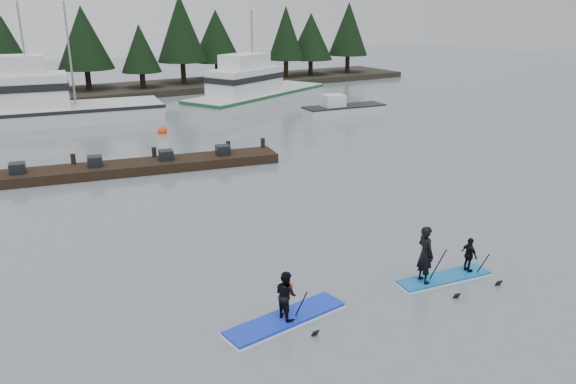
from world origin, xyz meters
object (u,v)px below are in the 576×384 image
floating_dock (137,167)px  paddleboard_solo (286,306)px  paddleboard_duo (440,261)px  fishing_boat_large (38,114)px  fishing_boat_medium (255,98)px

floating_dock → paddleboard_solo: size_ratio=4.05×
floating_dock → paddleboard_duo: paddleboard_duo is taller
floating_dock → paddleboard_duo: (4.34, -16.61, 0.44)m
floating_dock → paddleboard_duo: size_ratio=4.60×
fishing_boat_large → fishing_boat_medium: (16.81, -1.35, -0.08)m
paddleboard_duo → floating_dock: bearing=112.7°
fishing_boat_large → fishing_boat_medium: size_ratio=1.12×
fishing_boat_large → fishing_boat_medium: fishing_boat_large is taller
paddleboard_duo → fishing_boat_large: bearing=109.8°
fishing_boat_medium → paddleboard_solo: bearing=-141.3°
fishing_boat_medium → paddleboard_duo: 32.44m
fishing_boat_large → paddleboard_duo: bearing=-69.8°
fishing_boat_large → paddleboard_solo: 31.75m
fishing_boat_medium → paddleboard_duo: (-10.13, -30.82, 0.07)m
fishing_boat_large → floating_dock: 15.75m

